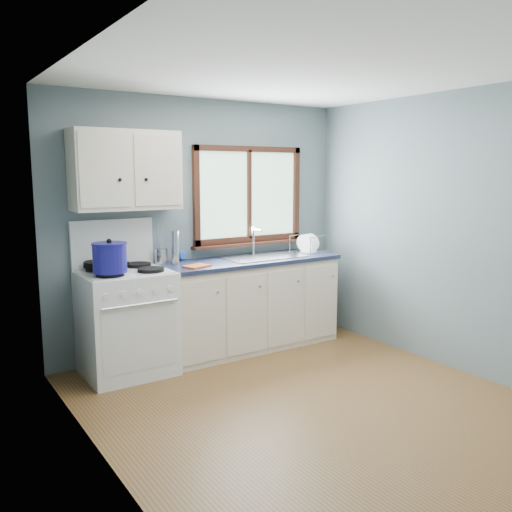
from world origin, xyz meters
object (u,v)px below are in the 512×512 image
utensil_crock (161,256)px  skillet (99,264)px  gas_range (126,319)px  sink (264,263)px  thermos (175,248)px  base_cabinets (249,308)px  stockpot (110,257)px  dish_rack (308,247)px

utensil_crock → skillet: bearing=-175.0°
gas_range → sink: gas_range is taller
skillet → thermos: bearing=12.0°
utensil_crock → sink: bearing=-9.3°
base_cabinets → thermos: 1.02m
stockpot → utensil_crock: 0.71m
sink → thermos: bearing=174.6°
stockpot → thermos: size_ratio=1.15×
gas_range → utensil_crock: size_ratio=3.59×
base_cabinets → stockpot: stockpot is taller
base_cabinets → skillet: (-1.48, 0.12, 0.58)m
sink → stockpot: (-1.66, -0.18, 0.23)m
gas_range → dish_rack: (2.11, 0.07, 0.48)m
gas_range → base_cabinets: gas_range is taller
base_cabinets → utensil_crock: 1.07m
base_cabinets → skillet: 1.60m
sink → stockpot: stockpot is taller
gas_range → sink: 1.53m
base_cabinets → thermos: bearing=173.3°
utensil_crock → dish_rack: utensil_crock is taller
stockpot → thermos: bearing=20.7°
base_cabinets → stockpot: bearing=-173.1°
stockpot → dish_rack: bearing=5.8°
gas_range → utensil_crock: (0.43, 0.19, 0.50)m
thermos → utensil_crock: bearing=142.0°
utensil_crock → stockpot: bearing=-150.0°
stockpot → thermos: stockpot is taller
gas_range → skillet: (-0.18, 0.14, 0.49)m
skillet → utensil_crock: size_ratio=1.09×
dish_rack → sink: bearing=166.4°
dish_rack → stockpot: bearing=167.5°
base_cabinets → thermos: thermos is taller
dish_rack → thermos: bearing=160.3°
gas_range → sink: bearing=0.7°
gas_range → stockpot: (-0.18, -0.16, 0.59)m
sink → utensil_crock: bearing=170.7°
gas_range → thermos: bearing=11.5°
sink → skillet: (-1.66, 0.12, 0.13)m
base_cabinets → dish_rack: (0.81, 0.05, 0.56)m
skillet → dish_rack: dish_rack is taller
base_cabinets → dish_rack: dish_rack is taller
base_cabinets → thermos: size_ratio=5.79×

